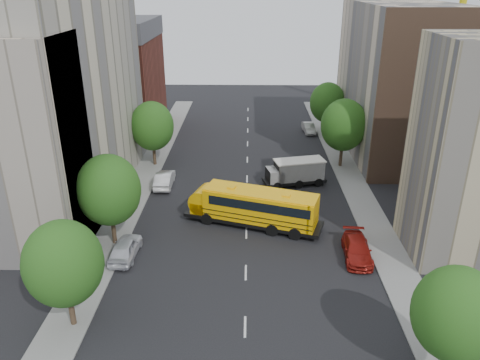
{
  "coord_description": "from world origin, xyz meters",
  "views": [
    {
      "loc": [
        0.13,
        -37.7,
        20.47
      ],
      "look_at": [
        -0.63,
        2.0,
        3.32
      ],
      "focal_mm": 35.0,
      "sensor_mm": 36.0,
      "label": 1
    }
  ],
  "objects_px": {
    "street_tree_2": "(152,126)",
    "street_tree_5": "(327,103)",
    "street_tree_0": "(64,264)",
    "street_tree_4": "(344,125)",
    "parked_car_5": "(309,128)",
    "parked_car_0": "(125,248)",
    "street_tree_1": "(109,190)",
    "street_tree_3": "(457,314)",
    "safari_truck": "(295,172)",
    "parked_car_3": "(357,249)",
    "school_bus": "(252,205)",
    "parked_car_1": "(165,179)"
  },
  "relations": [
    {
      "from": "parked_car_3",
      "to": "parked_car_5",
      "type": "height_order",
      "value": "parked_car_3"
    },
    {
      "from": "street_tree_4",
      "to": "street_tree_5",
      "type": "height_order",
      "value": "street_tree_4"
    },
    {
      "from": "street_tree_1",
      "to": "street_tree_3",
      "type": "distance_m",
      "value": 26.08
    },
    {
      "from": "safari_truck",
      "to": "street_tree_5",
      "type": "bearing_deg",
      "value": 57.67
    },
    {
      "from": "street_tree_0",
      "to": "parked_car_3",
      "type": "bearing_deg",
      "value": 22.72
    },
    {
      "from": "parked_car_3",
      "to": "street_tree_3",
      "type": "bearing_deg",
      "value": -76.17
    },
    {
      "from": "parked_car_5",
      "to": "parked_car_0",
      "type": "bearing_deg",
      "value": -123.96
    },
    {
      "from": "parked_car_0",
      "to": "parked_car_1",
      "type": "distance_m",
      "value": 13.92
    },
    {
      "from": "street_tree_4",
      "to": "street_tree_2",
      "type": "bearing_deg",
      "value": 180.0
    },
    {
      "from": "street_tree_0",
      "to": "parked_car_0",
      "type": "bearing_deg",
      "value": 80.09
    },
    {
      "from": "parked_car_1",
      "to": "parked_car_5",
      "type": "distance_m",
      "value": 26.16
    },
    {
      "from": "street_tree_1",
      "to": "street_tree_5",
      "type": "xyz_separation_m",
      "value": [
        22.0,
        30.0,
        -0.25
      ]
    },
    {
      "from": "street_tree_3",
      "to": "parked_car_5",
      "type": "height_order",
      "value": "street_tree_3"
    },
    {
      "from": "parked_car_0",
      "to": "street_tree_0",
      "type": "bearing_deg",
      "value": 81.84
    },
    {
      "from": "street_tree_3",
      "to": "school_bus",
      "type": "xyz_separation_m",
      "value": [
        -10.55,
        17.51,
        -2.5
      ]
    },
    {
      "from": "street_tree_2",
      "to": "parked_car_5",
      "type": "relative_size",
      "value": 1.84
    },
    {
      "from": "street_tree_2",
      "to": "street_tree_5",
      "type": "relative_size",
      "value": 1.03
    },
    {
      "from": "street_tree_1",
      "to": "parked_car_3",
      "type": "relative_size",
      "value": 1.55
    },
    {
      "from": "street_tree_4",
      "to": "safari_truck",
      "type": "distance_m",
      "value": 8.8
    },
    {
      "from": "parked_car_0",
      "to": "parked_car_3",
      "type": "height_order",
      "value": "parked_car_0"
    },
    {
      "from": "parked_car_0",
      "to": "parked_car_5",
      "type": "xyz_separation_m",
      "value": [
        18.4,
        33.25,
        -0.11
      ]
    },
    {
      "from": "street_tree_3",
      "to": "street_tree_0",
      "type": "bearing_deg",
      "value": 169.7
    },
    {
      "from": "street_tree_0",
      "to": "street_tree_4",
      "type": "xyz_separation_m",
      "value": [
        22.0,
        28.0,
        0.43
      ]
    },
    {
      "from": "street_tree_4",
      "to": "parked_car_3",
      "type": "xyz_separation_m",
      "value": [
        -2.2,
        -19.71,
        -4.34
      ]
    },
    {
      "from": "street_tree_5",
      "to": "parked_car_1",
      "type": "distance_m",
      "value": 27.1
    },
    {
      "from": "street_tree_1",
      "to": "street_tree_0",
      "type": "bearing_deg",
      "value": -90.0
    },
    {
      "from": "street_tree_0",
      "to": "school_bus",
      "type": "height_order",
      "value": "street_tree_0"
    },
    {
      "from": "parked_car_1",
      "to": "street_tree_1",
      "type": "bearing_deg",
      "value": 78.85
    },
    {
      "from": "parked_car_1",
      "to": "parked_car_0",
      "type": "bearing_deg",
      "value": 86.02
    },
    {
      "from": "parked_car_0",
      "to": "street_tree_3",
      "type": "bearing_deg",
      "value": 151.49
    },
    {
      "from": "street_tree_3",
      "to": "parked_car_3",
      "type": "height_order",
      "value": "street_tree_3"
    },
    {
      "from": "street_tree_3",
      "to": "street_tree_4",
      "type": "bearing_deg",
      "value": 90.0
    },
    {
      "from": "street_tree_3",
      "to": "parked_car_0",
      "type": "bearing_deg",
      "value": 149.74
    },
    {
      "from": "street_tree_5",
      "to": "parked_car_0",
      "type": "bearing_deg",
      "value": -122.78
    },
    {
      "from": "street_tree_1",
      "to": "parked_car_3",
      "type": "bearing_deg",
      "value": -4.93
    },
    {
      "from": "parked_car_1",
      "to": "street_tree_5",
      "type": "bearing_deg",
      "value": -138.27
    },
    {
      "from": "safari_truck",
      "to": "parked_car_0",
      "type": "bearing_deg",
      "value": -149.25
    },
    {
      "from": "street_tree_1",
      "to": "school_bus",
      "type": "bearing_deg",
      "value": 17.04
    },
    {
      "from": "street_tree_0",
      "to": "street_tree_4",
      "type": "distance_m",
      "value": 35.61
    },
    {
      "from": "safari_truck",
      "to": "parked_car_0",
      "type": "height_order",
      "value": "safari_truck"
    },
    {
      "from": "street_tree_3",
      "to": "parked_car_1",
      "type": "relative_size",
      "value": 1.47
    },
    {
      "from": "street_tree_1",
      "to": "parked_car_5",
      "type": "relative_size",
      "value": 1.89
    },
    {
      "from": "street_tree_3",
      "to": "parked_car_5",
      "type": "relative_size",
      "value": 1.7
    },
    {
      "from": "street_tree_1",
      "to": "safari_truck",
      "type": "bearing_deg",
      "value": 37.8
    },
    {
      "from": "street_tree_3",
      "to": "street_tree_5",
      "type": "height_order",
      "value": "street_tree_5"
    },
    {
      "from": "parked_car_3",
      "to": "parked_car_0",
      "type": "bearing_deg",
      "value": -175.46
    },
    {
      "from": "street_tree_5",
      "to": "parked_car_1",
      "type": "bearing_deg",
      "value": -137.59
    },
    {
      "from": "street_tree_1",
      "to": "parked_car_0",
      "type": "height_order",
      "value": "street_tree_1"
    },
    {
      "from": "street_tree_1",
      "to": "parked_car_0",
      "type": "xyz_separation_m",
      "value": [
        1.4,
        -1.98,
        -4.15
      ]
    },
    {
      "from": "street_tree_2",
      "to": "safari_truck",
      "type": "distance_m",
      "value": 17.36
    }
  ]
}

